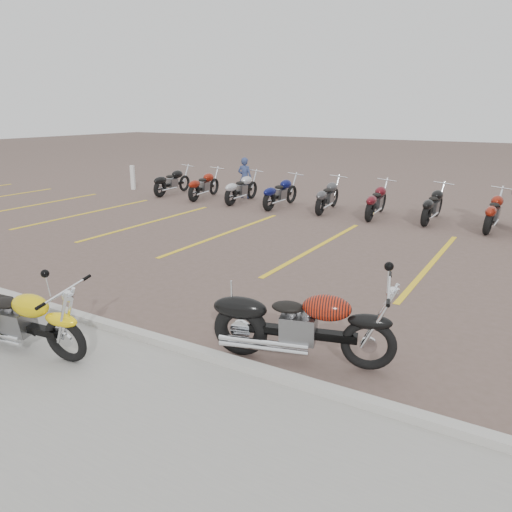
{
  "coord_description": "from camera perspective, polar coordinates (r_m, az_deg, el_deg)",
  "views": [
    {
      "loc": [
        4.72,
        -6.84,
        3.22
      ],
      "look_at": [
        0.42,
        0.36,
        0.75
      ],
      "focal_mm": 35.0,
      "sensor_mm": 36.0,
      "label": 1
    }
  ],
  "objects": [
    {
      "name": "ground",
      "position": [
        8.91,
        -3.54,
        -4.81
      ],
      "size": [
        100.0,
        100.0,
        0.0
      ],
      "primitive_type": "plane",
      "color": "brown",
      "rests_on": "ground"
    },
    {
      "name": "bg_bike_row",
      "position": [
        15.71,
        19.48,
        5.68
      ],
      "size": [
        20.54,
        2.03,
        1.1
      ],
      "color": "black",
      "rests_on": "ground"
    },
    {
      "name": "person_a",
      "position": [
        18.9,
        -1.29,
        8.92
      ],
      "size": [
        0.59,
        0.42,
        1.53
      ],
      "primitive_type": "imported",
      "rotation": [
        0.0,
        0.0,
        3.24
      ],
      "color": "navy",
      "rests_on": "ground"
    },
    {
      "name": "bollard",
      "position": [
        21.63,
        -13.9,
        8.7
      ],
      "size": [
        0.2,
        0.2,
        1.0
      ],
      "primitive_type": "cube",
      "rotation": [
        0.0,
        0.0,
        0.39
      ],
      "color": "silver",
      "rests_on": "ground"
    },
    {
      "name": "yellow_cruiser",
      "position": [
        7.59,
        -25.31,
        -6.63
      ],
      "size": [
        2.23,
        0.44,
        0.92
      ],
      "rotation": [
        0.14,
        0.0,
        0.12
      ],
      "color": "black",
      "rests_on": "ground"
    },
    {
      "name": "flame_cruiser",
      "position": [
        6.59,
        4.83,
        -8.12
      ],
      "size": [
        2.37,
        0.78,
        0.99
      ],
      "rotation": [
        0.07,
        0.0,
        0.27
      ],
      "color": "black",
      "rests_on": "ground"
    },
    {
      "name": "parking_stripes",
      "position": [
        12.26,
        7.03,
        1.05
      ],
      "size": [
        38.0,
        5.5,
        0.01
      ],
      "primitive_type": null,
      "color": "yellow",
      "rests_on": "ground"
    },
    {
      "name": "curb",
      "position": [
        7.46,
        -12.32,
        -9.05
      ],
      "size": [
        60.0,
        0.18,
        0.12
      ],
      "primitive_type": "cube",
      "color": "#ADAAA3",
      "rests_on": "ground"
    }
  ]
}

